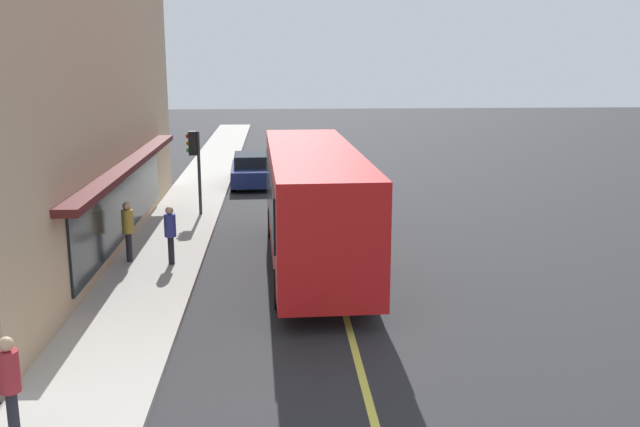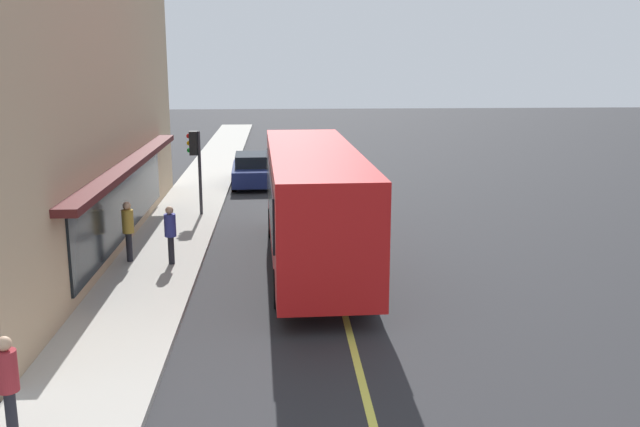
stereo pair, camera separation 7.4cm
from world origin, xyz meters
TOP-DOWN VIEW (x-y plane):
  - ground at (0.00, 0.00)m, footprint 120.00×120.00m
  - sidewalk at (0.00, 5.22)m, footprint 80.00×2.64m
  - lane_centre_stripe at (0.00, 0.00)m, footprint 36.00×0.16m
  - bus at (-2.20, 0.56)m, footprint 11.20×2.87m
  - traffic_light at (4.36, 4.74)m, footprint 0.30×0.52m
  - car_navy at (11.12, 2.89)m, footprint 4.36×1.98m
  - pedestrian_waiting at (-2.31, 4.75)m, footprint 0.34×0.34m
  - pedestrian_at_corner at (-11.97, 5.85)m, footprint 0.34×0.34m
  - pedestrian_by_curb at (-1.96, 6.03)m, footprint 0.34×0.34m

SIDE VIEW (x-z plane):
  - ground at x=0.00m, z-range 0.00..0.00m
  - lane_centre_stripe at x=0.00m, z-range 0.00..0.01m
  - sidewalk at x=0.00m, z-range 0.00..0.15m
  - car_navy at x=11.12m, z-range -0.02..1.50m
  - pedestrian_waiting at x=-2.31m, z-range 0.33..2.06m
  - pedestrian_at_corner at x=-11.97m, z-range 0.33..2.10m
  - pedestrian_by_curb at x=-1.96m, z-range 0.34..2.16m
  - bus at x=-2.20m, z-range 0.24..3.74m
  - traffic_light at x=4.36m, z-range 0.93..4.13m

